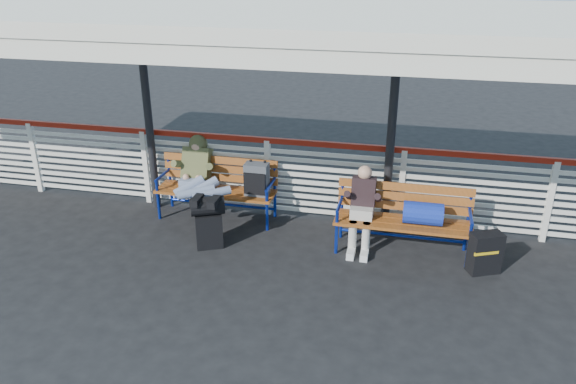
% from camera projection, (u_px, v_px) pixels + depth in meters
% --- Properties ---
extents(ground, '(60.00, 60.00, 0.00)m').
position_uv_depth(ground, '(230.00, 277.00, 7.06)').
color(ground, black).
rests_on(ground, ground).
extents(fence, '(12.08, 0.08, 1.24)m').
position_uv_depth(fence, '(268.00, 174.00, 8.49)').
color(fence, silver).
rests_on(fence, ground).
extents(canopy, '(12.60, 3.60, 3.16)m').
position_uv_depth(canopy, '(242.00, 18.00, 6.62)').
color(canopy, silver).
rests_on(canopy, ground).
extents(luggage_stack, '(0.51, 0.42, 0.74)m').
position_uv_depth(luggage_stack, '(208.00, 220.00, 7.63)').
color(luggage_stack, black).
rests_on(luggage_stack, ground).
extents(bench_left, '(1.80, 0.56, 0.95)m').
position_uv_depth(bench_left, '(231.00, 182.00, 8.37)').
color(bench_left, '#AB5521').
rests_on(bench_left, ground).
extents(bench_right, '(1.80, 0.56, 0.92)m').
position_uv_depth(bench_right, '(411.00, 213.00, 7.43)').
color(bench_right, '#AB5521').
rests_on(bench_right, ground).
extents(traveler_man, '(0.94, 1.49, 0.77)m').
position_uv_depth(traveler_man, '(199.00, 183.00, 8.13)').
color(traveler_man, '#7D8BA8').
rests_on(traveler_man, ground).
extents(companion_person, '(0.32, 0.66, 1.15)m').
position_uv_depth(companion_person, '(362.00, 208.00, 7.54)').
color(companion_person, '#BDB6AB').
rests_on(companion_person, ground).
extents(suitcase_side, '(0.45, 0.38, 0.54)m').
position_uv_depth(suitcase_side, '(485.00, 253.00, 7.07)').
color(suitcase_side, black).
rests_on(suitcase_side, ground).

